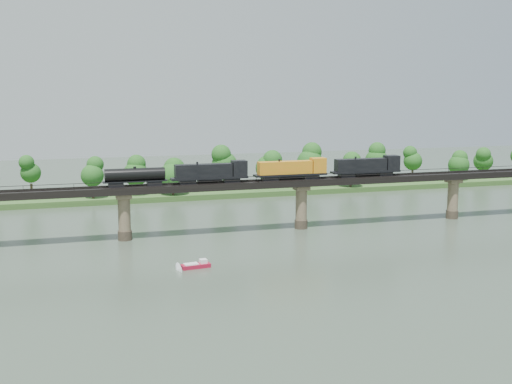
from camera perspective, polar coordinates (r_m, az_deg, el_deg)
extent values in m
plane|color=#324034|center=(121.72, 9.04, -6.12)|extent=(400.00, 400.00, 0.00)
cube|color=#2D5020|center=(199.84, -1.55, 0.23)|extent=(300.00, 24.00, 1.60)
cylinder|color=#473A2D|center=(139.51, -11.57, -3.80)|extent=(3.00, 3.00, 2.00)
cylinder|color=#796A4F|center=(138.59, -11.63, -1.98)|extent=(2.60, 2.60, 9.00)
cube|color=#796A4F|center=(137.88, -11.68, -0.35)|extent=(3.20, 3.20, 1.00)
cylinder|color=#473A2D|center=(148.28, 4.02, -2.86)|extent=(3.00, 3.00, 2.00)
cylinder|color=#796A4F|center=(147.41, 4.04, -1.15)|extent=(2.60, 2.60, 9.00)
cube|color=#796A4F|center=(146.75, 4.06, 0.39)|extent=(3.20, 3.20, 1.00)
cylinder|color=#473A2D|center=(166.47, 17.02, -1.92)|extent=(3.00, 3.00, 2.00)
cylinder|color=#796A4F|center=(165.69, 17.09, -0.39)|extent=(2.60, 2.60, 9.00)
cube|color=#796A4F|center=(165.10, 17.16, 0.98)|extent=(3.20, 3.20, 1.00)
cube|color=black|center=(146.56, 4.07, 0.87)|extent=(220.00, 5.00, 1.50)
cube|color=black|center=(145.75, 4.17, 1.15)|extent=(220.00, 0.12, 0.16)
cube|color=black|center=(147.14, 3.97, 1.23)|extent=(220.00, 0.12, 0.16)
cube|color=black|center=(144.14, 4.41, 1.31)|extent=(220.00, 0.10, 0.10)
cube|color=black|center=(148.58, 3.75, 1.55)|extent=(220.00, 0.10, 0.10)
cube|color=black|center=(144.19, 4.41, 1.17)|extent=(0.08, 0.08, 0.70)
cube|color=black|center=(148.63, 3.74, 1.42)|extent=(0.08, 0.08, 0.70)
cylinder|color=#382619|center=(192.09, -19.32, 0.15)|extent=(0.70, 0.70, 3.71)
sphere|color=#164A15|center=(191.42, -19.40, 1.62)|extent=(5.67, 5.67, 5.67)
sphere|color=#164A15|center=(191.07, -19.45, 2.54)|extent=(4.25, 4.25, 4.25)
cylinder|color=#382619|center=(184.23, -14.29, -0.01)|extent=(0.70, 0.70, 3.51)
sphere|color=#164A15|center=(183.57, -14.35, 1.43)|extent=(6.31, 6.31, 6.31)
sphere|color=#164A15|center=(183.21, -14.38, 2.34)|extent=(4.73, 4.73, 4.73)
cylinder|color=#382619|center=(187.60, -10.60, 0.25)|extent=(0.70, 0.70, 3.34)
sphere|color=#164A15|center=(186.97, -10.64, 1.60)|extent=(7.18, 7.18, 7.18)
sphere|color=#164A15|center=(186.63, -10.67, 2.45)|extent=(5.39, 5.39, 5.39)
cylinder|color=#382619|center=(186.34, -7.39, 0.20)|extent=(0.70, 0.70, 2.83)
sphere|color=#164A15|center=(185.79, -7.41, 1.34)|extent=(8.26, 8.26, 8.26)
sphere|color=#164A15|center=(185.49, -7.42, 2.06)|extent=(6.19, 6.19, 6.19)
cylinder|color=#382619|center=(195.95, -2.80, 0.87)|extent=(0.70, 0.70, 3.96)
sphere|color=#164A15|center=(195.26, -2.82, 2.41)|extent=(8.07, 8.07, 8.07)
sphere|color=#164A15|center=(194.89, -2.82, 3.37)|extent=(6.05, 6.05, 6.05)
cylinder|color=#382619|center=(198.21, 1.11, 0.87)|extent=(0.70, 0.70, 3.27)
sphere|color=#164A15|center=(197.63, 1.12, 2.12)|extent=(8.03, 8.03, 8.03)
sphere|color=#164A15|center=(197.31, 1.12, 2.91)|extent=(6.02, 6.02, 6.02)
cylinder|color=#382619|center=(203.97, 4.79, 1.17)|extent=(0.70, 0.70, 3.92)
sphere|color=#164A15|center=(203.31, 4.81, 2.63)|extent=(8.29, 8.29, 8.29)
sphere|color=#164A15|center=(202.96, 4.83, 3.55)|extent=(6.21, 6.21, 6.21)
cylinder|color=#382619|center=(202.00, 8.40, 0.90)|extent=(0.70, 0.70, 3.02)
sphere|color=#164A15|center=(201.47, 8.43, 2.03)|extent=(7.74, 7.74, 7.74)
sphere|color=#164A15|center=(201.17, 8.45, 2.74)|extent=(5.80, 5.80, 5.80)
cylinder|color=#382619|center=(215.46, 10.62, 1.46)|extent=(0.70, 0.70, 3.80)
sphere|color=#164A15|center=(214.85, 10.66, 2.80)|extent=(7.47, 7.47, 7.47)
sphere|color=#164A15|center=(214.53, 10.68, 3.64)|extent=(5.60, 5.60, 5.60)
cylinder|color=#382619|center=(222.26, 13.73, 1.53)|extent=(0.70, 0.70, 3.38)
sphere|color=#164A15|center=(221.72, 13.77, 2.69)|extent=(6.23, 6.23, 6.23)
sphere|color=#164A15|center=(221.43, 13.80, 3.41)|extent=(4.67, 4.67, 4.67)
cylinder|color=#382619|center=(224.77, 17.53, 1.37)|extent=(0.70, 0.70, 2.77)
sphere|color=#164A15|center=(224.32, 17.58, 2.31)|extent=(7.04, 7.04, 7.04)
sphere|color=#164A15|center=(224.07, 17.61, 2.89)|extent=(5.28, 5.28, 5.28)
cylinder|color=#382619|center=(236.57, 19.49, 1.66)|extent=(0.70, 0.70, 2.94)
sphere|color=#164A15|center=(236.12, 19.54, 2.61)|extent=(6.73, 6.73, 6.73)
sphere|color=#164A15|center=(235.88, 19.58, 3.20)|extent=(5.05, 5.05, 5.05)
cube|color=black|center=(155.01, 11.34, 1.63)|extent=(3.57, 2.14, 0.98)
cube|color=black|center=(150.67, 8.04, 1.51)|extent=(3.57, 2.14, 0.98)
cube|color=black|center=(152.70, 9.72, 1.80)|extent=(16.97, 2.68, 0.45)
cube|color=black|center=(151.91, 9.28, 2.40)|extent=(12.50, 2.41, 2.86)
cube|color=black|center=(155.55, 11.95, 2.58)|extent=(3.21, 2.68, 3.39)
cylinder|color=black|center=(152.76, 9.72, 1.62)|extent=(5.36, 1.25, 1.25)
cube|color=black|center=(147.18, 4.88, 1.38)|extent=(3.57, 2.14, 0.98)
cube|color=black|center=(143.88, 1.24, 1.24)|extent=(3.57, 2.14, 0.98)
cube|color=black|center=(145.37, 3.08, 1.55)|extent=(16.97, 2.68, 0.45)
cube|color=orange|center=(144.72, 2.59, 2.18)|extent=(12.50, 2.41, 2.86)
cube|color=orange|center=(147.52, 5.54, 2.39)|extent=(3.21, 2.68, 3.39)
cylinder|color=black|center=(145.44, 3.08, 1.36)|extent=(5.36, 1.25, 1.25)
cube|color=black|center=(141.41, -2.21, 1.09)|extent=(3.57, 2.14, 0.98)
cube|color=black|center=(139.31, -6.12, 0.92)|extent=(3.57, 2.14, 0.98)
cube|color=black|center=(140.19, -4.15, 1.26)|extent=(16.97, 2.68, 0.45)
cube|color=black|center=(139.69, -4.70, 1.91)|extent=(12.50, 2.41, 2.86)
cube|color=black|center=(141.53, -1.51, 2.14)|extent=(3.21, 2.68, 3.39)
cylinder|color=black|center=(140.26, -4.15, 1.06)|extent=(5.36, 1.25, 1.25)
cube|color=black|center=(138.19, -9.03, 0.79)|extent=(3.13, 1.96, 0.98)
cube|color=black|center=(137.38, -12.36, 0.64)|extent=(3.13, 1.96, 0.98)
cube|color=black|center=(137.64, -10.70, 0.96)|extent=(13.39, 2.14, 0.27)
cylinder|color=black|center=(137.45, -10.72, 1.55)|extent=(12.50, 2.68, 2.68)
cylinder|color=black|center=(137.27, -10.73, 2.14)|extent=(0.63, 0.63, 0.45)
cube|color=maroon|center=(116.45, -5.39, -6.56)|extent=(5.45, 2.53, 0.74)
cube|color=white|center=(116.08, -5.79, -6.40)|extent=(2.70, 1.88, 0.26)
cube|color=white|center=(116.71, -4.71, -6.14)|extent=(1.41, 1.41, 0.74)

